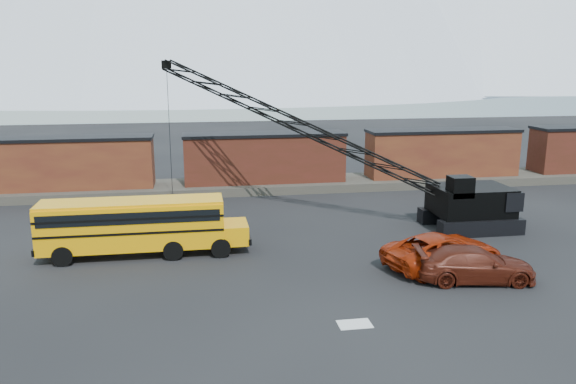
% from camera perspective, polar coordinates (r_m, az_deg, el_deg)
% --- Properties ---
extents(ground, '(160.00, 160.00, 0.00)m').
position_cam_1_polar(ground, '(27.53, 3.43, -9.71)').
color(ground, black).
rests_on(ground, ground).
extents(gravel_berm, '(120.00, 5.00, 0.70)m').
position_cam_1_polar(gravel_berm, '(48.20, -2.36, 0.68)').
color(gravel_berm, '#49453C').
rests_on(gravel_berm, ground).
extents(boxcar_west_near, '(13.70, 3.10, 4.17)m').
position_cam_1_polar(boxcar_west_near, '(48.49, -21.52, 2.76)').
color(boxcar_west_near, '#4B1B15').
rests_on(boxcar_west_near, gravel_berm).
extents(boxcar_mid, '(13.70, 3.10, 4.17)m').
position_cam_1_polar(boxcar_mid, '(47.74, -2.38, 3.52)').
color(boxcar_mid, '#4B1C15').
rests_on(boxcar_mid, gravel_berm).
extents(boxcar_east_near, '(13.70, 3.10, 4.17)m').
position_cam_1_polar(boxcar_east_near, '(52.15, 15.38, 3.87)').
color(boxcar_east_near, '#4B1B15').
rests_on(boxcar_east_near, gravel_berm).
extents(snow_patch, '(1.40, 0.90, 0.02)m').
position_cam_1_polar(snow_patch, '(24.12, 6.78, -13.18)').
color(snow_patch, silver).
rests_on(snow_patch, ground).
extents(school_bus, '(11.65, 2.65, 3.19)m').
position_cam_1_polar(school_bus, '(32.48, -14.88, -3.21)').
color(school_bus, orange).
rests_on(school_bus, ground).
extents(red_pickup, '(7.15, 4.77, 1.82)m').
position_cam_1_polar(red_pickup, '(30.92, 15.42, -5.78)').
color(red_pickup, '#942007').
rests_on(red_pickup, ground).
extents(maroon_suv, '(6.22, 3.29, 1.72)m').
position_cam_1_polar(maroon_suv, '(29.54, 18.41, -6.98)').
color(maroon_suv, '#46160C').
rests_on(maroon_suv, ground).
extents(crawler_crane, '(22.73, 13.07, 10.99)m').
position_cam_1_polar(crawler_crane, '(39.14, 0.95, 6.83)').
color(crawler_crane, black).
rests_on(crawler_crane, ground).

